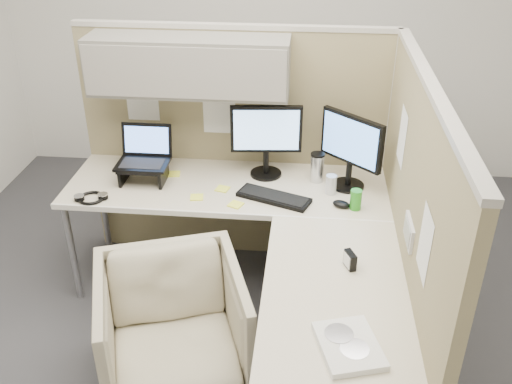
# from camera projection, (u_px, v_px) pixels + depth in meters

# --- Properties ---
(ground) EXTENTS (4.50, 4.50, 0.00)m
(ground) POSITION_uv_depth(u_px,v_px,m) (235.00, 335.00, 3.42)
(ground) COLOR #343439
(ground) RESTS_ON ground
(partition_back) EXTENTS (2.00, 0.36, 1.63)m
(partition_back) POSITION_uv_depth(u_px,v_px,m) (215.00, 111.00, 3.62)
(partition_back) COLOR #948761
(partition_back) RESTS_ON ground
(partition_right) EXTENTS (0.07, 2.03, 1.63)m
(partition_right) POSITION_uv_depth(u_px,v_px,m) (407.00, 236.00, 2.88)
(partition_right) COLOR #948761
(partition_right) RESTS_ON ground
(desk) EXTENTS (2.00, 1.98, 0.73)m
(desk) POSITION_uv_depth(u_px,v_px,m) (258.00, 228.00, 3.18)
(desk) COLOR beige
(desk) RESTS_ON ground
(office_chair) EXTENTS (0.92, 0.89, 0.76)m
(office_chair) POSITION_uv_depth(u_px,v_px,m) (173.00, 323.00, 2.96)
(office_chair) COLOR #BEB597
(office_chair) RESTS_ON ground
(monitor_left) EXTENTS (0.44, 0.20, 0.47)m
(monitor_left) POSITION_uv_depth(u_px,v_px,m) (266.00, 135.00, 3.51)
(monitor_left) COLOR black
(monitor_left) RESTS_ON desk
(monitor_right) EXTENTS (0.35, 0.32, 0.47)m
(monitor_right) POSITION_uv_depth(u_px,v_px,m) (351.00, 146.00, 3.38)
(monitor_right) COLOR black
(monitor_right) RESTS_ON desk
(laptop_station) EXTENTS (0.32, 0.27, 0.33)m
(laptop_station) POSITION_uv_depth(u_px,v_px,m) (144.00, 161.00, 3.54)
(laptop_station) COLOR black
(laptop_station) RESTS_ON desk
(keyboard) EXTENTS (0.46, 0.29, 0.02)m
(keyboard) POSITION_uv_depth(u_px,v_px,m) (274.00, 197.00, 3.37)
(keyboard) COLOR black
(keyboard) RESTS_ON desk
(mouse) EXTENTS (0.12, 0.10, 0.04)m
(mouse) POSITION_uv_depth(u_px,v_px,m) (341.00, 204.00, 3.29)
(mouse) COLOR black
(mouse) RESTS_ON desk
(travel_mug) EXTENTS (0.09, 0.09, 0.19)m
(travel_mug) POSITION_uv_depth(u_px,v_px,m) (317.00, 167.00, 3.53)
(travel_mug) COLOR silver
(travel_mug) RESTS_ON desk
(soda_can_green) EXTENTS (0.07, 0.07, 0.12)m
(soda_can_green) POSITION_uv_depth(u_px,v_px,m) (356.00, 200.00, 3.25)
(soda_can_green) COLOR #268C1E
(soda_can_green) RESTS_ON desk
(soda_can_silver) EXTENTS (0.07, 0.07, 0.12)m
(soda_can_silver) POSITION_uv_depth(u_px,v_px,m) (331.00, 185.00, 3.41)
(soda_can_silver) COLOR silver
(soda_can_silver) RESTS_ON desk
(sticky_note_c) EXTENTS (0.09, 0.09, 0.01)m
(sticky_note_c) POSITION_uv_depth(u_px,v_px,m) (174.00, 174.00, 3.65)
(sticky_note_c) COLOR #F4FB42
(sticky_note_c) RESTS_ON desk
(sticky_note_a) EXTENTS (0.09, 0.09, 0.01)m
(sticky_note_a) POSITION_uv_depth(u_px,v_px,m) (197.00, 197.00, 3.39)
(sticky_note_a) COLOR #F4FB42
(sticky_note_a) RESTS_ON desk
(sticky_note_d) EXTENTS (0.09, 0.09, 0.01)m
(sticky_note_d) POSITION_uv_depth(u_px,v_px,m) (222.00, 189.00, 3.48)
(sticky_note_d) COLOR #F4FB42
(sticky_note_d) RESTS_ON desk
(sticky_note_b) EXTENTS (0.10, 0.10, 0.01)m
(sticky_note_b) POSITION_uv_depth(u_px,v_px,m) (236.00, 205.00, 3.32)
(sticky_note_b) COLOR #F4FB42
(sticky_note_b) RESTS_ON desk
(headphones) EXTENTS (0.19, 0.19, 0.03)m
(headphones) POSITION_uv_depth(u_px,v_px,m) (91.00, 198.00, 3.37)
(headphones) COLOR black
(headphones) RESTS_ON desk
(paper_stack) EXTENTS (0.31, 0.35, 0.03)m
(paper_stack) POSITION_uv_depth(u_px,v_px,m) (349.00, 346.00, 2.32)
(paper_stack) COLOR white
(paper_stack) RESTS_ON desk
(desk_clock) EXTENTS (0.06, 0.09, 0.08)m
(desk_clock) POSITION_uv_depth(u_px,v_px,m) (350.00, 260.00, 2.78)
(desk_clock) COLOR black
(desk_clock) RESTS_ON desk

